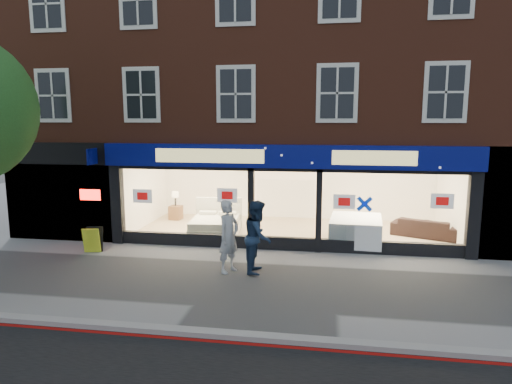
% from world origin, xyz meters
% --- Properties ---
extents(ground, '(120.00, 120.00, 0.00)m').
position_xyz_m(ground, '(0.00, 0.00, 0.00)').
color(ground, gray).
rests_on(ground, ground).
extents(kerb_line, '(60.00, 0.10, 0.01)m').
position_xyz_m(kerb_line, '(0.00, -3.10, 0.01)').
color(kerb_line, '#8C0A07').
rests_on(kerb_line, ground).
extents(kerb_stone, '(60.00, 0.25, 0.12)m').
position_xyz_m(kerb_stone, '(0.00, -2.90, 0.06)').
color(kerb_stone, gray).
rests_on(kerb_stone, ground).
extents(showroom_floor, '(11.00, 4.50, 0.10)m').
position_xyz_m(showroom_floor, '(0.00, 5.25, 0.05)').
color(showroom_floor, tan).
rests_on(showroom_floor, ground).
extents(building, '(19.00, 8.26, 10.30)m').
position_xyz_m(building, '(-0.02, 6.93, 6.67)').
color(building, brown).
rests_on(building, ground).
extents(display_bed, '(1.82, 2.15, 1.13)m').
position_xyz_m(display_bed, '(-2.53, 4.33, 0.42)').
color(display_bed, beige).
rests_on(display_bed, showroom_floor).
extents(bedside_table, '(0.50, 0.50, 0.55)m').
position_xyz_m(bedside_table, '(-4.66, 6.31, 0.38)').
color(bedside_table, brown).
rests_on(bedside_table, showroom_floor).
extents(mattress_stack, '(1.76, 2.15, 0.80)m').
position_xyz_m(mattress_stack, '(2.23, 4.00, 0.50)').
color(mattress_stack, white).
rests_on(mattress_stack, showroom_floor).
extents(sofa, '(2.31, 1.61, 0.63)m').
position_xyz_m(sofa, '(4.60, 5.07, 0.41)').
color(sofa, black).
rests_on(sofa, showroom_floor).
extents(a_board, '(0.57, 0.42, 0.79)m').
position_xyz_m(a_board, '(-5.78, 1.87, 0.39)').
color(a_board, yellow).
rests_on(a_board, ground).
extents(pedestrian_grey, '(0.74, 0.84, 1.94)m').
position_xyz_m(pedestrian_grey, '(-1.27, 0.78, 0.97)').
color(pedestrian_grey, '#B1B4B9').
rests_on(pedestrian_grey, ground).
extents(pedestrian_blue, '(0.74, 0.95, 1.94)m').
position_xyz_m(pedestrian_blue, '(-0.50, 0.90, 0.97)').
color(pedestrian_blue, '#1A2D4A').
rests_on(pedestrian_blue, ground).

